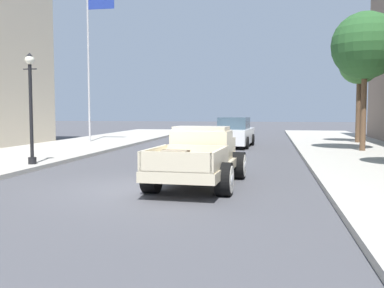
{
  "coord_description": "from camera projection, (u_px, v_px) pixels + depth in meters",
  "views": [
    {
      "loc": [
        3.18,
        -10.82,
        2.01
      ],
      "look_at": [
        0.83,
        2.38,
        1.0
      ],
      "focal_mm": 41.41,
      "sensor_mm": 36.0,
      "label": 1
    }
  ],
  "objects": [
    {
      "name": "street_lamp_near",
      "position": [
        31.0,
        100.0,
        15.28
      ],
      "size": [
        0.5,
        0.32,
        3.85
      ],
      "color": "black",
      "rests_on": "sidewalk_left"
    },
    {
      "name": "ground_plane",
      "position": [
        144.0,
        189.0,
        11.33
      ],
      "size": [
        140.0,
        140.0,
        0.0
      ],
      "primitive_type": "plane",
      "color": "#47474C"
    },
    {
      "name": "car_background_white",
      "position": [
        234.0,
        133.0,
        24.42
      ],
      "size": [
        2.11,
        4.42,
        1.65
      ],
      "color": "silver",
      "rests_on": "ground"
    },
    {
      "name": "street_tree_second",
      "position": [
        365.0,
        46.0,
        20.29
      ],
      "size": [
        3.08,
        3.08,
        6.39
      ],
      "color": "brown",
      "rests_on": "sidewalk_right"
    },
    {
      "name": "street_tree_third",
      "position": [
        359.0,
        65.0,
        25.63
      ],
      "size": [
        2.31,
        2.31,
        5.71
      ],
      "color": "brown",
      "rests_on": "sidewalk_right"
    },
    {
      "name": "hotrod_truck_cream",
      "position": [
        201.0,
        157.0,
        12.14
      ],
      "size": [
        2.36,
        5.01,
        1.58
      ],
      "color": "beige",
      "rests_on": "ground"
    },
    {
      "name": "flagpole",
      "position": [
        92.0,
        48.0,
        26.4
      ],
      "size": [
        1.74,
        0.16,
        9.16
      ],
      "color": "#B2B2B7",
      "rests_on": "sidewalk_left"
    }
  ]
}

